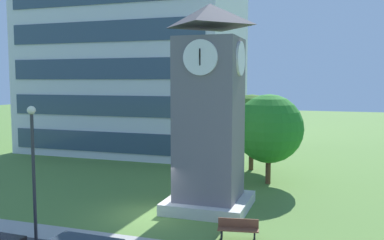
% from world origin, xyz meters
% --- Properties ---
extents(ground_plane, '(160.00, 160.00, 0.00)m').
position_xyz_m(ground_plane, '(0.00, 0.00, 0.00)').
color(ground_plane, '#567F38').
extents(office_building, '(20.15, 13.60, 25.60)m').
position_xyz_m(office_building, '(-10.00, 19.42, 12.80)').
color(office_building, silver).
rests_on(office_building, ground).
extents(clock_tower, '(4.37, 4.37, 11.04)m').
position_xyz_m(clock_tower, '(2.65, 2.13, 4.96)').
color(clock_tower, slate).
rests_on(clock_tower, ground).
extents(park_bench, '(1.86, 0.79, 0.88)m').
position_xyz_m(park_bench, '(5.11, -1.78, 0.46)').
color(park_bench, brown).
rests_on(park_bench, ground).
extents(street_lamp, '(0.36, 0.36, 5.95)m').
position_xyz_m(street_lamp, '(-3.04, -5.06, 3.68)').
color(street_lamp, '#333338').
rests_on(street_lamp, ground).
extents(tree_near_tower, '(4.64, 4.64, 6.09)m').
position_xyz_m(tree_near_tower, '(4.95, 8.65, 3.77)').
color(tree_near_tower, '#513823').
rests_on(tree_near_tower, ground).
extents(tree_by_building, '(4.40, 4.40, 5.93)m').
position_xyz_m(tree_by_building, '(3.05, 12.66, 3.72)').
color(tree_by_building, '#513823').
rests_on(tree_by_building, ground).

